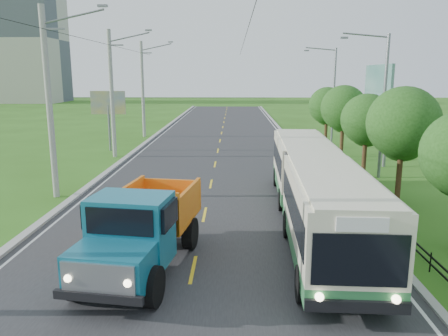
{
  "coord_description": "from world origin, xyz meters",
  "views": [
    {
      "loc": [
        1.36,
        -13.82,
        6.49
      ],
      "look_at": [
        0.89,
        7.81,
        1.9
      ],
      "focal_mm": 35.0,
      "sensor_mm": 36.0,
      "label": 1
    }
  ],
  "objects_px": {
    "planter_far": "(321,152)",
    "billboard_left": "(108,106)",
    "tree_third": "(403,127)",
    "tree_fifth": "(344,111)",
    "dump_truck": "(142,224)",
    "tree_fourth": "(367,122)",
    "tree_back": "(327,108)",
    "pole_near": "(50,103)",
    "pole_far": "(143,89)",
    "streetlight_far": "(332,93)",
    "streetlight_mid": "(381,101)",
    "billboard_right": "(378,91)",
    "bus": "(314,183)",
    "pole_mid": "(112,94)",
    "planter_near": "(387,210)",
    "planter_mid": "(345,173)"
  },
  "relations": [
    {
      "from": "pole_near",
      "to": "tree_back",
      "type": "bearing_deg",
      "value": 43.41
    },
    {
      "from": "planter_near",
      "to": "billboard_left",
      "type": "bearing_deg",
      "value": 135.16
    },
    {
      "from": "tree_third",
      "to": "tree_fourth",
      "type": "height_order",
      "value": "tree_third"
    },
    {
      "from": "pole_mid",
      "to": "billboard_right",
      "type": "xyz_separation_m",
      "value": [
        20.56,
        -1.0,
        0.25
      ]
    },
    {
      "from": "tree_fourth",
      "to": "streetlight_mid",
      "type": "height_order",
      "value": "streetlight_mid"
    },
    {
      "from": "tree_back",
      "to": "bus",
      "type": "relative_size",
      "value": 0.33
    },
    {
      "from": "pole_near",
      "to": "planter_far",
      "type": "bearing_deg",
      "value": 37.63
    },
    {
      "from": "billboard_left",
      "to": "streetlight_far",
      "type": "bearing_deg",
      "value": 11.23
    },
    {
      "from": "tree_fourth",
      "to": "tree_back",
      "type": "bearing_deg",
      "value": 90.0
    },
    {
      "from": "planter_near",
      "to": "tree_third",
      "type": "bearing_deg",
      "value": 59.59
    },
    {
      "from": "pole_mid",
      "to": "dump_truck",
      "type": "distance_m",
      "value": 22.21
    },
    {
      "from": "tree_back",
      "to": "billboard_right",
      "type": "xyz_separation_m",
      "value": [
        2.44,
        -6.14,
        1.69
      ]
    },
    {
      "from": "billboard_right",
      "to": "planter_near",
      "type": "bearing_deg",
      "value": -104.8
    },
    {
      "from": "planter_mid",
      "to": "planter_near",
      "type": "bearing_deg",
      "value": -90.0
    },
    {
      "from": "tree_fifth",
      "to": "billboard_right",
      "type": "distance_m",
      "value": 2.87
    },
    {
      "from": "pole_near",
      "to": "tree_fifth",
      "type": "height_order",
      "value": "pole_near"
    },
    {
      "from": "tree_third",
      "to": "tree_fifth",
      "type": "height_order",
      "value": "tree_third"
    },
    {
      "from": "streetlight_far",
      "to": "billboard_left",
      "type": "xyz_separation_m",
      "value": [
        -20.14,
        -4.0,
        -1.04
      ]
    },
    {
      "from": "tree_fourth",
      "to": "dump_truck",
      "type": "distance_m",
      "value": 18.32
    },
    {
      "from": "tree_third",
      "to": "pole_near",
      "type": "bearing_deg",
      "value": 177.29
    },
    {
      "from": "tree_back",
      "to": "planter_mid",
      "type": "distance_m",
      "value": 12.66
    },
    {
      "from": "pole_mid",
      "to": "bus",
      "type": "distance_m",
      "value": 21.22
    },
    {
      "from": "planter_mid",
      "to": "dump_truck",
      "type": "height_order",
      "value": "dump_truck"
    },
    {
      "from": "dump_truck",
      "to": "planter_far",
      "type": "bearing_deg",
      "value": 73.34
    },
    {
      "from": "planter_far",
      "to": "tree_third",
      "type": "bearing_deg",
      "value": -84.82
    },
    {
      "from": "streetlight_far",
      "to": "streetlight_mid",
      "type": "bearing_deg",
      "value": -90.0
    },
    {
      "from": "planter_near",
      "to": "planter_far",
      "type": "bearing_deg",
      "value": 90.0
    },
    {
      "from": "tree_third",
      "to": "bus",
      "type": "relative_size",
      "value": 0.36
    },
    {
      "from": "pole_far",
      "to": "streetlight_mid",
      "type": "distance_m",
      "value": 26.8
    },
    {
      "from": "tree_fifth",
      "to": "streetlight_mid",
      "type": "height_order",
      "value": "streetlight_mid"
    },
    {
      "from": "billboard_left",
      "to": "billboard_right",
      "type": "height_order",
      "value": "billboard_right"
    },
    {
      "from": "billboard_left",
      "to": "tree_back",
      "type": "bearing_deg",
      "value": 6.31
    },
    {
      "from": "pole_far",
      "to": "tree_third",
      "type": "bearing_deg",
      "value": -53.91
    },
    {
      "from": "pole_mid",
      "to": "billboard_left",
      "type": "distance_m",
      "value": 3.47
    },
    {
      "from": "streetlight_far",
      "to": "planter_far",
      "type": "relative_size",
      "value": 13.54
    },
    {
      "from": "pole_near",
      "to": "billboard_left",
      "type": "bearing_deg",
      "value": 94.72
    },
    {
      "from": "tree_third",
      "to": "planter_mid",
      "type": "height_order",
      "value": "tree_third"
    },
    {
      "from": "streetlight_mid",
      "to": "bus",
      "type": "bearing_deg",
      "value": -121.65
    },
    {
      "from": "streetlight_far",
      "to": "pole_near",
      "type": "bearing_deg",
      "value": -134.86
    },
    {
      "from": "streetlight_far",
      "to": "billboard_right",
      "type": "height_order",
      "value": "streetlight_far"
    },
    {
      "from": "planter_near",
      "to": "dump_truck",
      "type": "height_order",
      "value": "dump_truck"
    },
    {
      "from": "billboard_right",
      "to": "streetlight_mid",
      "type": "bearing_deg",
      "value": -105.44
    },
    {
      "from": "tree_third",
      "to": "dump_truck",
      "type": "height_order",
      "value": "tree_third"
    },
    {
      "from": "billboard_left",
      "to": "tree_third",
      "type": "bearing_deg",
      "value": -39.33
    },
    {
      "from": "tree_fifth",
      "to": "streetlight_mid",
      "type": "distance_m",
      "value": 6.28
    },
    {
      "from": "pole_mid",
      "to": "billboard_right",
      "type": "bearing_deg",
      "value": -2.78
    },
    {
      "from": "planter_far",
      "to": "billboard_left",
      "type": "relative_size",
      "value": 0.13
    },
    {
      "from": "pole_mid",
      "to": "planter_mid",
      "type": "distance_m",
      "value": 18.88
    },
    {
      "from": "pole_far",
      "to": "streetlight_far",
      "type": "height_order",
      "value": "pole_far"
    },
    {
      "from": "tree_fifth",
      "to": "tree_back",
      "type": "height_order",
      "value": "tree_fifth"
    }
  ]
}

